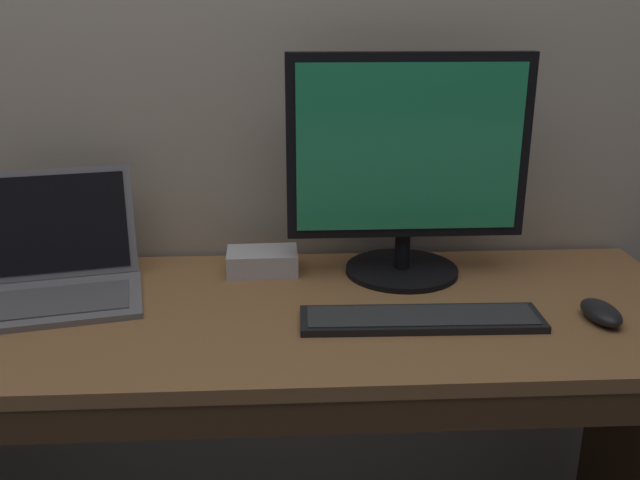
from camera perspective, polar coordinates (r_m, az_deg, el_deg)
desk at (r=1.46m, az=-5.16°, el=-13.40°), size 1.77×0.61×0.78m
laptop_space_gray at (r=1.51m, az=-20.83°, el=-2.18°), size 0.37×0.36×0.24m
external_monitor at (r=1.46m, az=7.28°, el=6.48°), size 0.51×0.25×0.48m
wired_keyboard at (r=1.31m, az=8.43°, el=-6.51°), size 0.46×0.12×0.02m
computer_mouse at (r=1.41m, az=22.35°, el=-5.59°), size 0.07×0.12×0.03m
external_drive_box at (r=1.54m, az=-4.82°, el=-1.77°), size 0.16×0.11×0.05m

